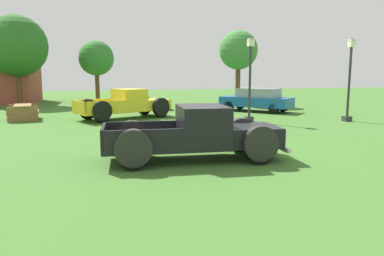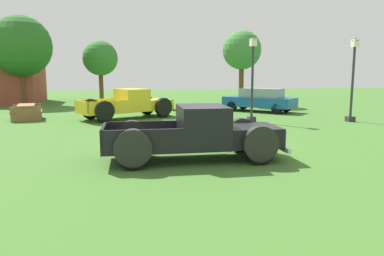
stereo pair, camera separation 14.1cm
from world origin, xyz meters
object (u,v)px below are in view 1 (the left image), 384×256
at_px(pickup_truck_behind_left, 130,104).
at_px(oak_tree_east, 238,51).
at_px(oak_tree_center, 96,58).
at_px(pickup_truck_foreground, 205,134).
at_px(lamp_post_far, 349,78).
at_px(lamp_post_near, 250,78).
at_px(oak_tree_west, 16,46).
at_px(picnic_table, 23,110).
at_px(sedan_distant_a, 257,99).

xyz_separation_m(pickup_truck_behind_left, oak_tree_east, (8.26, 6.17, 3.24)).
bearing_deg(oak_tree_center, pickup_truck_foreground, -81.41).
bearing_deg(lamp_post_far, lamp_post_near, 169.05).
height_order(oak_tree_west, oak_tree_center, oak_tree_west).
bearing_deg(pickup_truck_foreground, lamp_post_far, 34.54).
relative_size(oak_tree_west, oak_tree_center, 1.28).
bearing_deg(lamp_post_near, lamp_post_far, -10.95).
bearing_deg(pickup_truck_behind_left, lamp_post_near, -26.24).
xyz_separation_m(picnic_table, oak_tree_west, (-2.02, 8.85, 3.78)).
relative_size(oak_tree_east, oak_tree_west, 0.84).
distance_m(pickup_truck_foreground, pickup_truck_behind_left, 10.01).
bearing_deg(lamp_post_far, oak_tree_east, 102.47).
distance_m(pickup_truck_foreground, oak_tree_center, 23.07).
relative_size(lamp_post_near, lamp_post_far, 1.01).
relative_size(sedan_distant_a, oak_tree_east, 0.80).
relative_size(lamp_post_near, picnic_table, 2.02).
height_order(lamp_post_far, oak_tree_center, oak_tree_center).
bearing_deg(oak_tree_west, pickup_truck_behind_left, -51.30).
bearing_deg(lamp_post_far, oak_tree_west, 144.04).
height_order(sedan_distant_a, picnic_table, sedan_distant_a).
bearing_deg(oak_tree_west, lamp_post_near, -42.71).
distance_m(sedan_distant_a, oak_tree_center, 15.15).
bearing_deg(picnic_table, sedan_distant_a, 4.93).
bearing_deg(sedan_distant_a, oak_tree_center, 131.30).
relative_size(pickup_truck_foreground, pickup_truck_behind_left, 0.94).
xyz_separation_m(lamp_post_near, oak_tree_east, (2.65, 8.94, 1.84)).
bearing_deg(oak_tree_center, pickup_truck_behind_left, -81.12).
distance_m(pickup_truck_behind_left, picnic_table, 5.42).
bearing_deg(oak_tree_center, sedan_distant_a, -48.70).
relative_size(pickup_truck_behind_left, oak_tree_west, 0.83).
relative_size(pickup_truck_foreground, oak_tree_center, 0.99).
height_order(lamp_post_far, oak_tree_east, oak_tree_east).
xyz_separation_m(pickup_truck_foreground, pickup_truck_behind_left, (-1.43, 9.91, 0.02)).
xyz_separation_m(lamp_post_far, oak_tree_west, (-17.86, 12.96, 2.14)).
distance_m(picnic_table, oak_tree_west, 9.84).
relative_size(lamp_post_far, picnic_table, 2.01).
height_order(pickup_truck_foreground, pickup_truck_behind_left, pickup_truck_behind_left).
bearing_deg(oak_tree_west, oak_tree_east, -11.14).
bearing_deg(picnic_table, pickup_truck_foreground, -56.49).
relative_size(pickup_truck_foreground, oak_tree_east, 0.92).
bearing_deg(picnic_table, lamp_post_near, -16.06).
bearing_deg(sedan_distant_a, oak_tree_east, 84.73).
bearing_deg(oak_tree_west, picnic_table, -77.17).
xyz_separation_m(picnic_table, oak_tree_center, (3.41, 12.32, 3.07)).
relative_size(picnic_table, oak_tree_east, 0.37).
height_order(pickup_truck_behind_left, oak_tree_west, oak_tree_west).
relative_size(pickup_truck_behind_left, picnic_table, 2.65).
bearing_deg(oak_tree_west, lamp_post_far, -35.96).
distance_m(sedan_distant_a, picnic_table, 13.29).
xyz_separation_m(lamp_post_near, oak_tree_west, (-13.03, 12.02, 2.13)).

